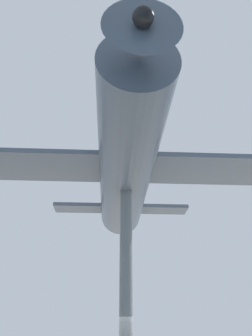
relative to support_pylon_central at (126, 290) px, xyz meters
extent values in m
cylinder|color=slate|center=(0.00, 0.00, 0.00)|extent=(0.42, 0.42, 6.55)
cylinder|color=#4C5666|center=(0.00, 0.00, 4.26)|extent=(2.33, 10.80, 1.97)
cube|color=#4C5666|center=(0.00, 0.00, 4.26)|extent=(20.74, 2.90, 0.18)
cube|color=#4C5666|center=(-0.16, -4.72, 4.41)|extent=(6.65, 1.22, 0.18)
cube|color=#4C5666|center=(-0.16, -4.72, 5.39)|extent=(0.22, 1.11, 1.87)
cone|color=#4C5666|center=(0.19, 5.82, 4.26)|extent=(1.71, 0.96, 1.68)
sphere|color=black|center=(0.21, 6.46, 4.26)|extent=(0.44, 0.44, 0.44)
camera|label=1|loc=(0.91, 10.74, -1.31)|focal=35.00mm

